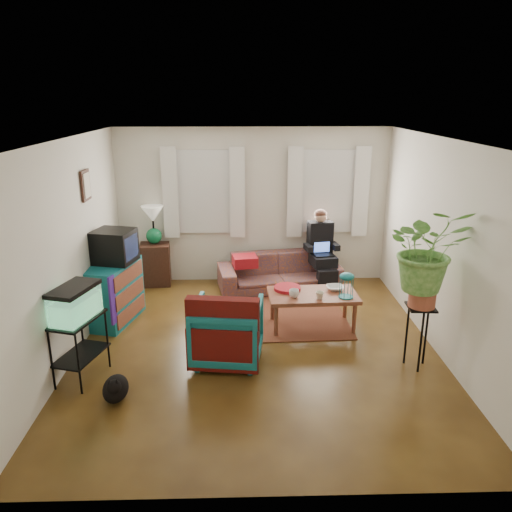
{
  "coord_description": "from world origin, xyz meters",
  "views": [
    {
      "loc": [
        -0.17,
        -5.71,
        3.07
      ],
      "look_at": [
        0.0,
        0.4,
        1.1
      ],
      "focal_mm": 35.0,
      "sensor_mm": 36.0,
      "label": 1
    }
  ],
  "objects_px": {
    "sofa": "(279,266)",
    "plant_stand": "(418,337)",
    "coffee_table": "(312,310)",
    "armchair": "(227,328)",
    "side_table": "(156,263)",
    "aquarium_stand": "(80,349)",
    "dresser": "(114,293)"
  },
  "relations": [
    {
      "from": "sofa",
      "to": "plant_stand",
      "type": "distance_m",
      "value": 2.94
    },
    {
      "from": "coffee_table",
      "to": "sofa",
      "type": "bearing_deg",
      "value": 101.07
    },
    {
      "from": "sofa",
      "to": "armchair",
      "type": "distance_m",
      "value": 2.47
    },
    {
      "from": "sofa",
      "to": "side_table",
      "type": "height_order",
      "value": "sofa"
    },
    {
      "from": "plant_stand",
      "to": "coffee_table",
      "type": "bearing_deg",
      "value": 134.9
    },
    {
      "from": "sofa",
      "to": "side_table",
      "type": "bearing_deg",
      "value": 162.53
    },
    {
      "from": "side_table",
      "to": "coffee_table",
      "type": "relative_size",
      "value": 0.59
    },
    {
      "from": "side_table",
      "to": "aquarium_stand",
      "type": "bearing_deg",
      "value": -96.62
    },
    {
      "from": "aquarium_stand",
      "to": "coffee_table",
      "type": "relative_size",
      "value": 0.61
    },
    {
      "from": "aquarium_stand",
      "to": "armchair",
      "type": "xyz_separation_m",
      "value": [
        1.64,
        0.37,
        0.04
      ]
    },
    {
      "from": "dresser",
      "to": "armchair",
      "type": "height_order",
      "value": "dresser"
    },
    {
      "from": "side_table",
      "to": "aquarium_stand",
      "type": "height_order",
      "value": "aquarium_stand"
    },
    {
      "from": "armchair",
      "to": "dresser",
      "type": "bearing_deg",
      "value": -27.7
    },
    {
      "from": "aquarium_stand",
      "to": "plant_stand",
      "type": "height_order",
      "value": "plant_stand"
    },
    {
      "from": "sofa",
      "to": "aquarium_stand",
      "type": "relative_size",
      "value": 2.69
    },
    {
      "from": "armchair",
      "to": "coffee_table",
      "type": "relative_size",
      "value": 0.68
    },
    {
      "from": "dresser",
      "to": "aquarium_stand",
      "type": "distance_m",
      "value": 1.52
    },
    {
      "from": "aquarium_stand",
      "to": "plant_stand",
      "type": "relative_size",
      "value": 0.95
    },
    {
      "from": "aquarium_stand",
      "to": "coffee_table",
      "type": "distance_m",
      "value": 3.05
    },
    {
      "from": "coffee_table",
      "to": "armchair",
      "type": "bearing_deg",
      "value": -145.26
    },
    {
      "from": "plant_stand",
      "to": "aquarium_stand",
      "type": "bearing_deg",
      "value": -177.82
    },
    {
      "from": "side_table",
      "to": "armchair",
      "type": "relative_size",
      "value": 0.86
    },
    {
      "from": "aquarium_stand",
      "to": "side_table",
      "type": "bearing_deg",
      "value": 99.66
    },
    {
      "from": "aquarium_stand",
      "to": "armchair",
      "type": "distance_m",
      "value": 1.68
    },
    {
      "from": "coffee_table",
      "to": "plant_stand",
      "type": "bearing_deg",
      "value": -47.39
    },
    {
      "from": "side_table",
      "to": "armchair",
      "type": "xyz_separation_m",
      "value": [
        1.29,
        -2.64,
        0.06
      ]
    },
    {
      "from": "dresser",
      "to": "coffee_table",
      "type": "bearing_deg",
      "value": 7.95
    },
    {
      "from": "sofa",
      "to": "aquarium_stand",
      "type": "bearing_deg",
      "value": -141.09
    },
    {
      "from": "aquarium_stand",
      "to": "sofa",
      "type": "bearing_deg",
      "value": 64.43
    },
    {
      "from": "side_table",
      "to": "aquarium_stand",
      "type": "xyz_separation_m",
      "value": [
        -0.35,
        -3.01,
        0.01
      ]
    },
    {
      "from": "side_table",
      "to": "plant_stand",
      "type": "xyz_separation_m",
      "value": [
        3.52,
        -2.87,
        0.03
      ]
    },
    {
      "from": "side_table",
      "to": "armchair",
      "type": "height_order",
      "value": "armchair"
    }
  ]
}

